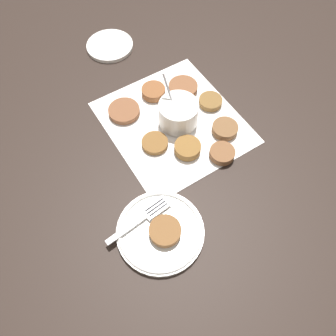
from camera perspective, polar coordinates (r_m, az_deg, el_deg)
The scene contains 15 objects.
ground_plane at distance 0.84m, azimuth 0.70°, elevation 8.34°, with size 4.00×4.00×0.00m, color black.
napkin at distance 0.83m, azimuth 1.12°, elevation 8.07°, with size 0.39×0.37×0.00m.
sauce_bowl at distance 0.81m, azimuth 1.79°, elevation 9.37°, with size 0.10×0.10×0.12m.
fritter_0 at distance 0.82m, azimuth 9.88°, elevation 6.75°, with size 0.06×0.06×0.02m.
fritter_1 at distance 0.89m, azimuth 2.63°, elevation 13.77°, with size 0.08×0.08×0.02m.
fritter_2 at distance 0.79m, azimuth -2.30°, elevation 4.37°, with size 0.06×0.06×0.01m.
fritter_3 at distance 0.78m, azimuth 9.40°, elevation 2.54°, with size 0.06×0.06×0.02m.
fritter_4 at distance 0.85m, azimuth -7.66°, elevation 9.81°, with size 0.08×0.08×0.01m.
fritter_5 at distance 0.77m, azimuth 3.44°, elevation 3.50°, with size 0.06×0.06×0.02m.
fritter_6 at distance 0.87m, azimuth 7.41°, elevation 11.43°, with size 0.06×0.06×0.01m.
fritter_7 at distance 0.88m, azimuth -2.55°, elevation 13.17°, with size 0.06×0.06×0.02m.
serving_plate at distance 0.69m, azimuth -1.37°, elevation -10.97°, with size 0.18×0.18×0.02m.
fritter_on_plate at distance 0.67m, azimuth -0.51°, elevation -10.88°, with size 0.07×0.07×0.02m.
fork at distance 0.69m, azimuth -4.09°, elevation -8.34°, with size 0.06×0.15×0.00m.
extra_saucer at distance 1.04m, azimuth -10.09°, elevation 20.22°, with size 0.14×0.14×0.01m.
Camera 1 is at (-0.48, 0.19, 0.66)m, focal length 35.00 mm.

